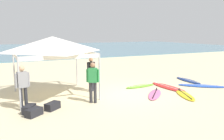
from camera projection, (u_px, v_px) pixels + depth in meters
name	position (u px, v px, depth m)	size (l,w,h in m)	color
ground_plane	(125.00, 94.00, 10.87)	(80.00, 80.00, 0.00)	beige
sea	(33.00, 49.00, 40.09)	(80.00, 36.00, 0.10)	#568499
canopy_tent	(53.00, 44.00, 10.32)	(3.35, 3.35, 2.75)	#B7B7BC
surfboard_lime	(141.00, 86.00, 12.41)	(1.92, 0.69, 0.19)	#7AD12D
surfboard_red	(168.00, 87.00, 12.18)	(0.75, 2.50, 0.19)	red
surfboard_yellow	(185.00, 95.00, 10.64)	(1.27, 2.02, 0.19)	yellow
surfboard_blue	(201.00, 86.00, 12.47)	(2.28, 2.08, 0.19)	blue
surfboard_navy	(188.00, 80.00, 13.87)	(0.81, 2.18, 0.19)	navy
surfboard_pink	(155.00, 94.00, 10.76)	(1.77, 1.83, 0.19)	pink
person_grey	(23.00, 85.00, 8.53)	(0.54, 0.29, 1.71)	#2D2D33
person_black	(91.00, 72.00, 11.27)	(0.50, 0.36, 1.71)	#383842
person_green	(93.00, 80.00, 9.40)	(0.48, 0.38, 1.71)	#2D2D33
gear_bag_near_tent	(29.00, 109.00, 8.36)	(0.60, 0.32, 0.28)	#232328
gear_bag_by_pole	(53.00, 106.00, 8.70)	(0.60, 0.32, 0.28)	#232328
gear_bag_on_sand	(34.00, 112.00, 8.02)	(0.60, 0.32, 0.28)	#232328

